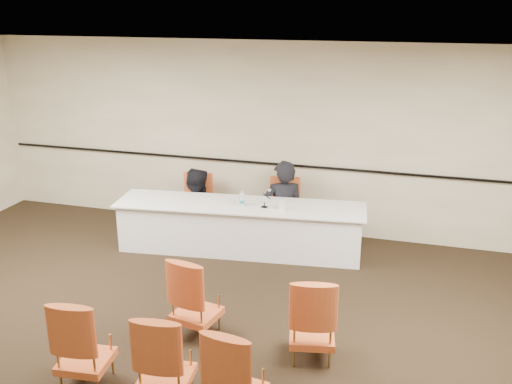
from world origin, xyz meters
The scene contains 19 objects.
floor centered at (0.00, 0.00, 0.00)m, with size 10.00×10.00×0.00m, color black.
ceiling centered at (0.00, 0.00, 3.00)m, with size 10.00×10.00×0.00m, color silver.
wall_back centered at (0.00, 4.00, 1.50)m, with size 10.00×0.04×3.00m, color beige.
wall_rail centered at (0.00, 3.96, 1.10)m, with size 9.80×0.04×0.03m, color black.
panel_table centered at (-0.39, 2.98, 0.37)m, with size 3.65×0.85×0.73m, color silver, non-canonical shape.
panelist_main centered at (0.12, 3.58, 0.38)m, with size 0.65×0.42×1.78m, color black.
panelist_main_chair centered at (0.12, 3.58, 0.47)m, with size 0.50×0.50×0.95m, color #B94821, non-canonical shape.
panelist_second centered at (-1.27, 3.43, 0.26)m, with size 0.80×0.62×1.65m, color black.
panelist_second_chair centered at (-1.27, 3.43, 0.47)m, with size 0.50×0.50×0.95m, color #B94821, non-canonical shape.
papers centered at (0.12, 3.00, 0.73)m, with size 0.30×0.22×0.00m, color white.
microphone centered at (-0.01, 2.94, 0.86)m, with size 0.09×0.18×0.25m, color black, non-canonical shape.
water_bottle centered at (-0.33, 2.93, 0.84)m, with size 0.07×0.07×0.22m, color teal, non-canonical shape.
drinking_glass centered at (-0.39, 2.92, 0.78)m, with size 0.06×0.06×0.10m, color silver.
coffee_cup centered at (0.26, 2.91, 0.80)m, with size 0.09×0.09×0.14m, color white.
aud_chair_front_mid centered at (-0.16, 0.68, 0.47)m, with size 0.50×0.50×0.95m, color #B94821, non-canonical shape.
aud_chair_front_right centered at (1.15, 0.61, 0.47)m, with size 0.50×0.50×0.95m, color #B94821, non-canonical shape.
aud_chair_back_left centered at (-0.86, -0.43, 0.47)m, with size 0.50×0.50×0.95m, color #B94821, non-canonical shape.
aud_chair_back_mid centered at (0.00, -0.44, 0.47)m, with size 0.50×0.50×0.95m, color #B94821, non-canonical shape.
aud_chair_back_right centered at (0.69, -0.49, 0.47)m, with size 0.50×0.50×0.95m, color #B94821, non-canonical shape.
Camera 1 is at (2.03, -4.48, 3.54)m, focal length 40.00 mm.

